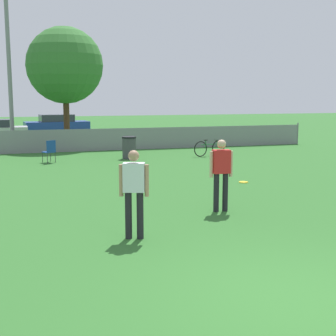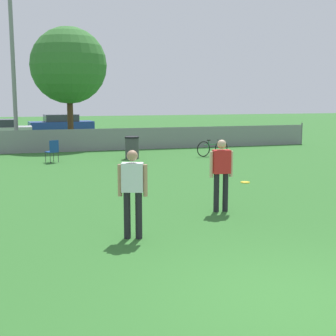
# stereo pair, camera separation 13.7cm
# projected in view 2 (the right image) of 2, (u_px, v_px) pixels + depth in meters

# --- Properties ---
(ground_plane) EXTENTS (120.00, 120.00, 0.00)m
(ground_plane) POSITION_uv_depth(u_px,v_px,m) (295.00, 300.00, 6.22)
(ground_plane) COLOR #2D6628
(fence_backline) EXTENTS (23.17, 0.07, 1.21)m
(fence_backline) POSITION_uv_depth(u_px,v_px,m) (98.00, 140.00, 23.18)
(fence_backline) COLOR gray
(fence_backline) RESTS_ON ground_plane
(light_pole) EXTENTS (0.90, 0.36, 9.57)m
(light_pole) POSITION_uv_depth(u_px,v_px,m) (12.00, 36.00, 22.69)
(light_pole) COLOR gray
(light_pole) RESTS_ON ground_plane
(tree_near_pole) EXTENTS (4.05, 4.05, 6.34)m
(tree_near_pole) POSITION_uv_depth(u_px,v_px,m) (69.00, 66.00, 24.89)
(tree_near_pole) COLOR #4C331E
(tree_near_pole) RESTS_ON ground_plane
(player_receiver_white) EXTENTS (0.53, 0.34, 1.69)m
(player_receiver_white) POSITION_uv_depth(u_px,v_px,m) (133.00, 188.00, 8.78)
(player_receiver_white) COLOR black
(player_receiver_white) RESTS_ON ground_plane
(player_defender_red) EXTENTS (0.56, 0.25, 1.69)m
(player_defender_red) POSITION_uv_depth(u_px,v_px,m) (221.00, 170.00, 10.87)
(player_defender_red) COLOR black
(player_defender_red) RESTS_ON ground_plane
(frisbee_disc) EXTENTS (0.29, 0.29, 0.03)m
(frisbee_disc) POSITION_uv_depth(u_px,v_px,m) (245.00, 182.00, 14.68)
(frisbee_disc) COLOR yellow
(frisbee_disc) RESTS_ON ground_plane
(folding_chair_sideline) EXTENTS (0.57, 0.57, 0.92)m
(folding_chair_sideline) POSITION_uv_depth(u_px,v_px,m) (53.00, 150.00, 19.07)
(folding_chair_sideline) COLOR #333338
(folding_chair_sideline) RESTS_ON ground_plane
(bicycle_sideline) EXTENTS (1.66, 0.55, 0.75)m
(bicycle_sideline) POSITION_uv_depth(u_px,v_px,m) (213.00, 148.00, 21.17)
(bicycle_sideline) COLOR black
(bicycle_sideline) RESTS_ON ground_plane
(trash_bin) EXTENTS (0.62, 0.62, 0.97)m
(trash_bin) POSITION_uv_depth(u_px,v_px,m) (132.00, 147.00, 20.29)
(trash_bin) COLOR #3F3F44
(trash_bin) RESTS_ON ground_plane
(parked_car_blue) EXTENTS (4.70, 2.27, 1.39)m
(parked_car_blue) POSITION_uv_depth(u_px,v_px,m) (61.00, 124.00, 34.17)
(parked_car_blue) COLOR black
(parked_car_blue) RESTS_ON ground_plane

